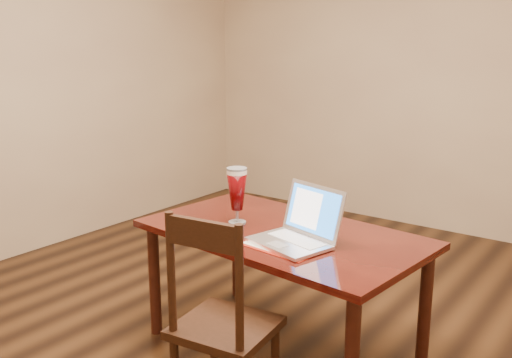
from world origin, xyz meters
The scene contains 4 objects.
ground centered at (0.00, 0.00, 0.00)m, with size 5.00×5.00×0.00m, color black.
room_shell centered at (0.00, 0.00, 1.76)m, with size 4.51×5.01×2.71m.
dining_table centered at (0.14, 0.02, 0.60)m, with size 1.48×0.93×0.96m.
dining_chair centered at (0.25, -0.58, 0.44)m, with size 0.44×0.43×0.94m.
Camera 1 is at (1.65, -2.25, 1.59)m, focal length 40.00 mm.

